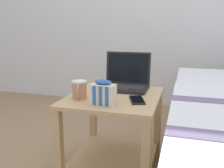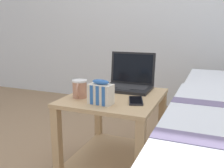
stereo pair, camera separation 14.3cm
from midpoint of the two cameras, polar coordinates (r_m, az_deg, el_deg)
name	(u,v)px [view 1 (the left image)]	position (r m, az deg, el deg)	size (l,w,h in m)	color
bedside_table	(114,125)	(1.55, -2.21, -9.51)	(0.53, 0.59, 0.53)	tan
laptop	(125,81)	(1.65, 0.55, 0.62)	(0.31, 0.25, 0.23)	black
mug_front_left	(79,89)	(1.44, -10.32, -1.12)	(0.08, 0.13, 0.10)	tan
snack_bag	(103,93)	(1.31, -5.16, -2.15)	(0.13, 0.08, 0.13)	silver
cell_phone	(137,100)	(1.38, 2.79, -3.69)	(0.12, 0.17, 0.01)	black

